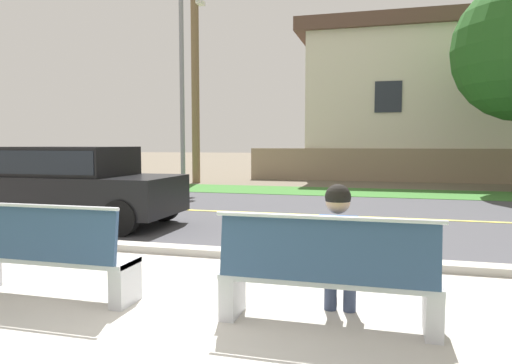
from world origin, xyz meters
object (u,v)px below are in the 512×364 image
object	(u,v)px
bench_left	(45,256)
car_black_near	(71,181)
seated_person_blue	(338,248)
streetlamp	(184,72)
bench_right	(327,277)

from	to	relation	value
bench_left	car_black_near	world-z (taller)	car_black_near
seated_person_blue	car_black_near	world-z (taller)	car_black_near
streetlamp	bench_left	bearing A→B (deg)	-73.11
bench_right	seated_person_blue	size ratio (longest dim) A/B	1.50
seated_person_blue	streetlamp	distance (m)	13.44
bench_right	car_black_near	world-z (taller)	car_black_near
bench_left	bench_right	world-z (taller)	same
bench_right	seated_person_blue	xyz separation A→B (m)	(0.08, 0.17, 0.22)
seated_person_blue	streetlamp	size ratio (longest dim) A/B	0.17
bench_left	seated_person_blue	xyz separation A→B (m)	(2.93, 0.17, 0.22)
car_black_near	streetlamp	world-z (taller)	streetlamp
bench_right	car_black_near	bearing A→B (deg)	144.15
bench_right	streetlamp	xyz separation A→B (m)	(-6.33, 11.47, 3.66)
seated_person_blue	streetlamp	bearing A→B (deg)	119.57
car_black_near	streetlamp	xyz separation A→B (m)	(-0.84, 7.50, 3.27)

